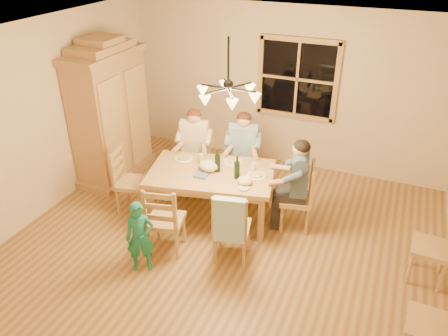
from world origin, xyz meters
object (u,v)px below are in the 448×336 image
at_px(dining_table, 211,178).
at_px(adult_slate_man, 298,174).
at_px(chair_near_right, 232,237).
at_px(adult_plaid_man, 243,143).
at_px(chair_far_left, 196,170).
at_px(chair_spare_front, 427,336).
at_px(wine_bottle_a, 217,161).
at_px(chair_near_left, 166,230).
at_px(chair_end_left, 133,191).
at_px(chair_spare_back, 428,258).
at_px(armoire, 111,116).
at_px(child, 140,237).
at_px(adult_woman, 195,139).
at_px(wine_bottle_b, 237,167).
at_px(chair_far_right, 243,174).
at_px(chair_end_right, 295,208).
at_px(chandelier, 228,93).

xyz_separation_m(dining_table, adult_slate_man, (1.15, 0.26, 0.18)).
xyz_separation_m(chair_near_right, adult_plaid_man, (-0.44, 1.55, 0.54)).
height_order(chair_far_left, adult_plaid_man, adult_plaid_man).
bearing_deg(chair_spare_front, wine_bottle_a, 66.07).
xyz_separation_m(chair_near_left, chair_end_left, (-0.91, 0.62, 0.00)).
bearing_deg(chair_spare_back, armoire, 84.38).
bearing_deg(child, adult_woman, 64.39).
xyz_separation_m(wine_bottle_b, chair_spare_front, (2.47, -1.34, -0.62)).
bearing_deg(adult_plaid_man, armoire, -4.21).
relative_size(chair_far_right, child, 1.05).
distance_m(adult_plaid_man, chair_spare_front, 3.55).
distance_m(chair_far_right, chair_end_right, 1.17).
height_order(chandelier, chair_spare_back, chandelier).
bearing_deg(child, chair_spare_back, -12.79).
height_order(chandelier, child, chandelier).
xyz_separation_m(chandelier, dining_table, (-0.41, 0.40, -1.42)).
xyz_separation_m(chair_end_right, adult_woman, (-1.74, 0.44, 0.54)).
distance_m(chandelier, child, 2.00).
relative_size(chair_near_right, adult_plaid_man, 1.13).
height_order(adult_woman, chair_spare_front, adult_woman).
bearing_deg(chair_spare_back, wine_bottle_a, 88.45).
bearing_deg(chair_end_left, chair_spare_back, 78.92).
bearing_deg(chair_near_right, child, -158.66).
distance_m(armoire, chair_spare_front, 5.29).
relative_size(adult_slate_man, wine_bottle_b, 2.65).
distance_m(adult_slate_man, chair_spare_back, 1.84).
bearing_deg(adult_plaid_man, chair_near_left, 64.80).
relative_size(adult_woman, chair_spare_front, 0.88).
relative_size(chandelier, child, 0.82).
relative_size(dining_table, adult_woman, 2.16).
relative_size(adult_woman, wine_bottle_b, 2.65).
bearing_deg(chandelier, adult_woman, 132.48).
distance_m(armoire, adult_woman, 1.44).
distance_m(chandelier, adult_plaid_man, 1.79).
xyz_separation_m(armoire, chair_spare_back, (4.87, -0.70, -0.75)).
bearing_deg(chair_far_right, adult_plaid_man, 63.46).
xyz_separation_m(chair_end_left, chair_end_right, (2.31, 0.51, 0.00)).
distance_m(chandelier, adult_slate_man, 1.58).
bearing_deg(wine_bottle_b, dining_table, 175.77).
bearing_deg(wine_bottle_a, chair_far_left, 135.77).
height_order(dining_table, adult_woman, adult_woman).
bearing_deg(chandelier, chair_end_right, 41.76).
relative_size(chair_near_left, child, 1.05).
bearing_deg(armoire, chair_far_left, 6.06).
distance_m(chandelier, adult_woman, 1.93).
height_order(chair_far_right, adult_plaid_man, adult_plaid_man).
relative_size(dining_table, chair_spare_front, 1.91).
relative_size(armoire, chair_near_left, 2.32).
distance_m(chair_near_left, chair_end_left, 1.10).
distance_m(chair_far_right, chair_spare_back, 2.90).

